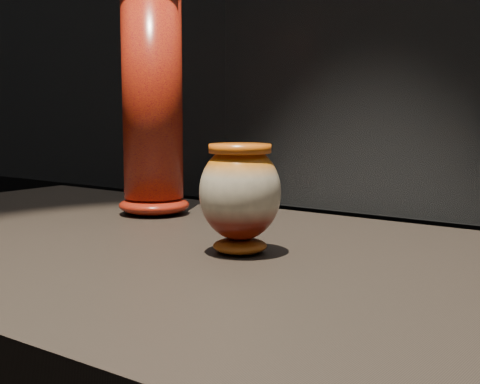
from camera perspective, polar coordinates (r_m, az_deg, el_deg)
The scene contains 2 objects.
main_vase at distance 0.96m, azimuth -0.00°, elevation -0.17°, with size 0.15×0.15×0.16m.
tall_vase at distance 1.31m, azimuth -7.48°, elevation 7.32°, with size 0.18×0.18×0.44m.
Camera 1 is at (0.45, -0.75, 1.11)m, focal length 50.00 mm.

